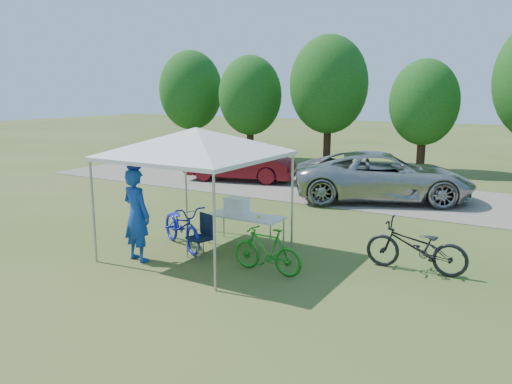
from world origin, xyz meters
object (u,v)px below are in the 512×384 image
(cyclist, at_px, (137,215))
(minivan, at_px, (383,176))
(folding_chair, at_px, (203,232))
(bike_green, at_px, (267,250))
(bike_blue, at_px, (182,226))
(bike_dark, at_px, (416,247))
(cooler, at_px, (237,206))
(folding_table, at_px, (246,217))
(sedan, at_px, (241,162))

(cyclist, relative_size, minivan, 0.35)
(folding_chair, xyz_separation_m, bike_green, (1.62, -0.14, -0.09))
(bike_blue, xyz_separation_m, minivan, (2.42, 7.15, 0.29))
(folding_chair, bearing_deg, bike_dark, 37.47)
(bike_dark, bearing_deg, cooler, -88.81)
(cyclist, bearing_deg, folding_table, -115.53)
(bike_green, distance_m, bike_dark, 2.89)
(cooler, height_order, cyclist, cyclist)
(cooler, xyz_separation_m, minivan, (1.51, 6.29, -0.11))
(folding_table, distance_m, cyclist, 2.46)
(folding_table, distance_m, minivan, 6.42)
(bike_green, relative_size, bike_dark, 0.78)
(folding_table, distance_m, sedan, 8.38)
(cooler, relative_size, sedan, 0.12)
(bike_green, distance_m, minivan, 7.56)
(folding_chair, distance_m, minivan, 7.59)
(folding_chair, relative_size, bike_dark, 0.47)
(cooler, relative_size, minivan, 0.09)
(cyclist, xyz_separation_m, minivan, (2.66, 8.30, -0.18))
(bike_blue, relative_size, bike_green, 1.28)
(sedan, bearing_deg, folding_chair, -166.80)
(folding_table, relative_size, minivan, 0.31)
(folding_chair, distance_m, bike_dark, 4.31)
(bike_blue, relative_size, minivan, 0.35)
(folding_table, distance_m, cooler, 0.33)
(bike_dark, height_order, sedan, sedan)
(bike_blue, bearing_deg, minivan, 10.51)
(cooler, distance_m, cyclist, 2.32)
(cooler, xyz_separation_m, sedan, (-4.33, 7.02, -0.17))
(cyclist, bearing_deg, bike_dark, -147.11)
(bike_green, height_order, minivan, minivan)
(folding_table, bearing_deg, minivan, 78.59)
(cooler, bearing_deg, bike_green, -40.06)
(bike_green, bearing_deg, sedan, -143.42)
(folding_chair, relative_size, bike_green, 0.60)
(folding_chair, relative_size, cooler, 1.74)
(cooler, distance_m, bike_dark, 3.99)
(folding_table, relative_size, cooler, 3.29)
(cooler, xyz_separation_m, bike_blue, (-0.91, -0.86, -0.39))
(folding_table, distance_m, bike_dark, 3.74)
(folding_table, xyz_separation_m, bike_blue, (-1.15, -0.86, -0.16))
(bike_blue, distance_m, minivan, 7.56)
(bike_green, bearing_deg, cooler, -128.65)
(minivan, bearing_deg, folding_table, 144.71)
(minivan, bearing_deg, sedan, 58.98)
(minivan, bearing_deg, bike_blue, 137.46)
(cyclist, distance_m, bike_blue, 1.26)
(bike_green, distance_m, sedan, 10.14)
(folding_chair, distance_m, bike_blue, 0.83)
(cooler, relative_size, cyclist, 0.27)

